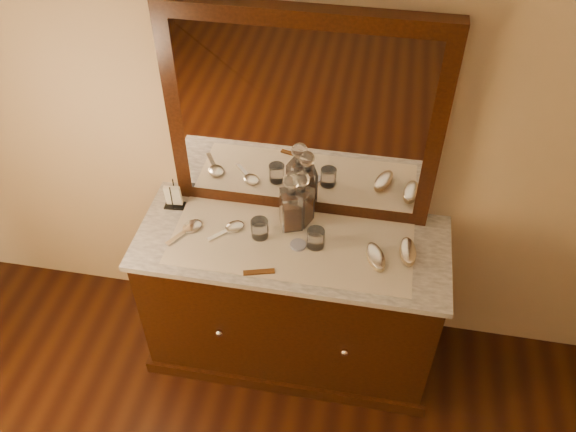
# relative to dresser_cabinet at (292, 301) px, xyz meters

# --- Properties ---
(dresser_cabinet) EXTENTS (1.40, 0.55, 0.82)m
(dresser_cabinet) POSITION_rel_dresser_cabinet_xyz_m (0.00, 0.00, 0.00)
(dresser_cabinet) COLOR black
(dresser_cabinet) RESTS_ON floor
(dresser_plinth) EXTENTS (1.46, 0.59, 0.08)m
(dresser_plinth) POSITION_rel_dresser_cabinet_xyz_m (0.00, 0.00, -0.37)
(dresser_plinth) COLOR black
(dresser_plinth) RESTS_ON floor
(knob_left) EXTENTS (0.04, 0.04, 0.04)m
(knob_left) POSITION_rel_dresser_cabinet_xyz_m (-0.30, -0.28, 0.04)
(knob_left) COLOR silver
(knob_left) RESTS_ON dresser_cabinet
(knob_right) EXTENTS (0.04, 0.04, 0.04)m
(knob_right) POSITION_rel_dresser_cabinet_xyz_m (0.30, -0.28, 0.04)
(knob_right) COLOR silver
(knob_right) RESTS_ON dresser_cabinet
(marble_top) EXTENTS (1.44, 0.59, 0.03)m
(marble_top) POSITION_rel_dresser_cabinet_xyz_m (0.00, 0.00, 0.42)
(marble_top) COLOR white
(marble_top) RESTS_ON dresser_cabinet
(mirror_frame) EXTENTS (1.20, 0.08, 1.00)m
(mirror_frame) POSITION_rel_dresser_cabinet_xyz_m (0.00, 0.25, 0.94)
(mirror_frame) COLOR black
(mirror_frame) RESTS_ON marble_top
(mirror_glass) EXTENTS (1.06, 0.01, 0.86)m
(mirror_glass) POSITION_rel_dresser_cabinet_xyz_m (0.00, 0.21, 0.94)
(mirror_glass) COLOR white
(mirror_glass) RESTS_ON marble_top
(lace_runner) EXTENTS (1.10, 0.45, 0.00)m
(lace_runner) POSITION_rel_dresser_cabinet_xyz_m (0.00, -0.02, 0.44)
(lace_runner) COLOR silver
(lace_runner) RESTS_ON marble_top
(pin_dish) EXTENTS (0.08, 0.08, 0.01)m
(pin_dish) POSITION_rel_dresser_cabinet_xyz_m (0.03, -0.03, 0.45)
(pin_dish) COLOR white
(pin_dish) RESTS_ON lace_runner
(comb) EXTENTS (0.14, 0.06, 0.01)m
(comb) POSITION_rel_dresser_cabinet_xyz_m (-0.11, -0.22, 0.45)
(comb) COLOR brown
(comb) RESTS_ON lace_runner
(napkin_rack) EXTENTS (0.10, 0.07, 0.15)m
(napkin_rack) POSITION_rel_dresser_cabinet_xyz_m (-0.60, 0.13, 0.50)
(napkin_rack) COLOR black
(napkin_rack) RESTS_ON marble_top
(decanter_left) EXTENTS (0.12, 0.12, 0.31)m
(decanter_left) POSITION_rel_dresser_cabinet_xyz_m (-0.02, 0.10, 0.56)
(decanter_left) COLOR brown
(decanter_left) RESTS_ON lace_runner
(decanter_right) EXTENTS (0.12, 0.12, 0.30)m
(decanter_right) POSITION_rel_dresser_cabinet_xyz_m (0.02, 0.13, 0.56)
(decanter_right) COLOR brown
(decanter_right) RESTS_ON lace_runner
(brush_near) EXTENTS (0.13, 0.18, 0.04)m
(brush_near) POSITION_rel_dresser_cabinet_xyz_m (0.38, -0.06, 0.47)
(brush_near) COLOR #927B59
(brush_near) RESTS_ON lace_runner
(brush_far) EXTENTS (0.09, 0.17, 0.04)m
(brush_far) POSITION_rel_dresser_cabinet_xyz_m (0.52, 0.00, 0.47)
(brush_far) COLOR #927B59
(brush_far) RESTS_ON lace_runner
(hand_mirror_outer) EXTENTS (0.15, 0.20, 0.02)m
(hand_mirror_outer) POSITION_rel_dresser_cabinet_xyz_m (-0.48, -0.02, 0.45)
(hand_mirror_outer) COLOR silver
(hand_mirror_outer) RESTS_ON lace_runner
(hand_mirror_inner) EXTENTS (0.17, 0.18, 0.02)m
(hand_mirror_inner) POSITION_rel_dresser_cabinet_xyz_m (-0.29, 0.02, 0.45)
(hand_mirror_inner) COLOR silver
(hand_mirror_inner) RESTS_ON lace_runner
(tumblers) EXTENTS (0.34, 0.10, 0.09)m
(tumblers) POSITION_rel_dresser_cabinet_xyz_m (-0.02, -0.01, 0.49)
(tumblers) COLOR white
(tumblers) RESTS_ON lace_runner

